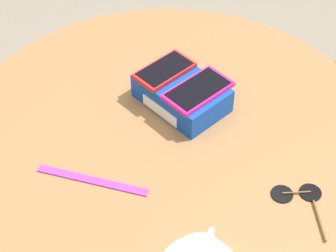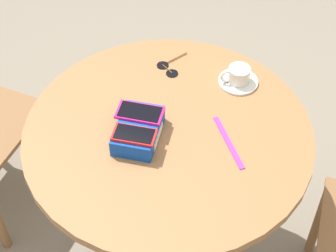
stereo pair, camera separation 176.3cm
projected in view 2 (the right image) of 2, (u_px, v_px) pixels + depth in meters
round_table at (168, 156)px, 1.79m from camera, size 0.88×0.88×0.74m
phone_box at (138, 131)px, 1.66m from camera, size 0.20×0.15×0.06m
phone_red at (134, 135)px, 1.60m from camera, size 0.08×0.13×0.01m
phone_magenta at (140, 113)px, 1.66m from camera, size 0.09×0.15×0.01m
saucer at (238, 81)px, 1.84m from camera, size 0.13×0.13×0.01m
coffee_cup at (238, 74)px, 1.82m from camera, size 0.07×0.09×0.05m
lanyard_strap at (228, 142)px, 1.66m from camera, size 0.18×0.15×0.00m
sunglasses at (168, 68)px, 1.89m from camera, size 0.14×0.08×0.01m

